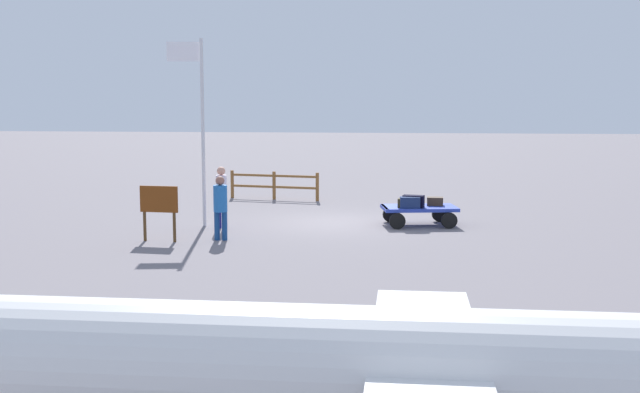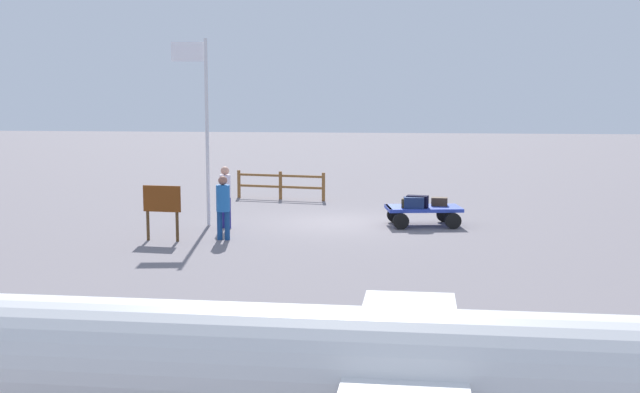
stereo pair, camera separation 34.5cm
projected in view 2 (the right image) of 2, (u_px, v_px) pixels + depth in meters
name	position (u px, v px, depth m)	size (l,w,h in m)	color
ground_plane	(340.00, 223.00, 23.16)	(120.00, 120.00, 0.00)	slate
luggage_cart	(422.00, 211.00, 22.56)	(2.30, 1.66, 0.56)	#273DAF
suitcase_navy	(411.00, 203.00, 22.29)	(0.54, 0.39, 0.26)	#3D341B
suitcase_olive	(414.00, 203.00, 22.17)	(0.58, 0.37, 0.32)	navy
suitcase_tan	(439.00, 202.00, 22.71)	(0.48, 0.35, 0.24)	#412F20
suitcase_maroon	(417.00, 202.00, 22.31)	(0.65, 0.42, 0.35)	black
worker_lead	(223.00, 203.00, 20.24)	(0.37, 0.37, 1.68)	navy
worker_trailing	(225.00, 193.00, 22.05)	(0.40, 0.40, 1.77)	navy
airplane_near	(376.00, 374.00, 7.37)	(9.57, 5.01, 2.93)	white
flagpole	(203.00, 115.00, 22.23)	(1.04, 0.19, 5.36)	silver
signboard	(162.00, 204.00, 20.08)	(1.02, 0.15, 1.45)	#4C3319
wooden_fence	(280.00, 183.00, 28.41)	(3.36, 0.71, 1.02)	brown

